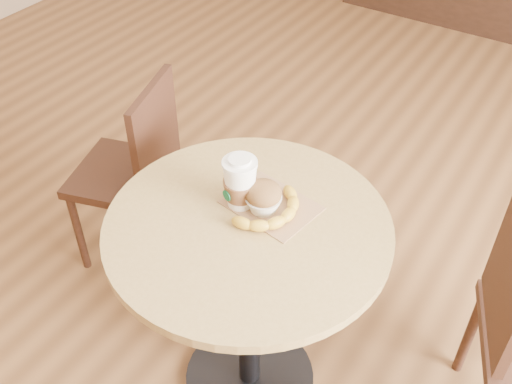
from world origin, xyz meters
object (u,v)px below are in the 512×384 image
at_px(cafe_table, 248,271).
at_px(banana, 273,210).
at_px(muffin, 263,197).
at_px(coffee_cup, 240,184).
at_px(chair_left, 135,168).

height_order(cafe_table, banana, banana).
bearing_deg(muffin, cafe_table, -96.59).
distance_m(coffee_cup, banana, 0.11).
bearing_deg(muffin, coffee_cup, -169.52).
relative_size(cafe_table, chair_left, 0.96).
bearing_deg(banana, muffin, -166.27).
relative_size(chair_left, banana, 3.49).
relative_size(chair_left, muffin, 7.96).
bearing_deg(cafe_table, coffee_cup, 138.12).
bearing_deg(banana, coffee_cup, -155.03).
height_order(coffee_cup, muffin, coffee_cup).
bearing_deg(cafe_table, muffin, 83.41).
height_order(chair_left, coffee_cup, coffee_cup).
xyz_separation_m(chair_left, banana, (0.74, -0.22, 0.33)).
xyz_separation_m(cafe_table, muffin, (0.01, 0.06, 0.24)).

